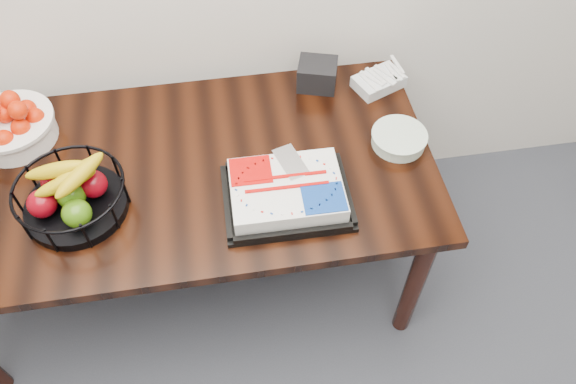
{
  "coord_description": "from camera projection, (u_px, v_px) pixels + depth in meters",
  "views": [
    {
      "loc": [
        0.18,
        0.7,
        2.25
      ],
      "look_at": [
        0.36,
        1.78,
        0.83
      ],
      "focal_mm": 35.0,
      "sensor_mm": 36.0,
      "label": 1
    }
  ],
  "objects": [
    {
      "name": "tangerine_bowl",
      "position": [
        9.0,
        122.0,
        1.98
      ],
      "size": [
        0.31,
        0.31,
        0.2
      ],
      "color": "white",
      "rests_on": "table"
    },
    {
      "name": "table",
      "position": [
        181.0,
        184.0,
        2.03
      ],
      "size": [
        1.8,
        0.9,
        0.75
      ],
      "color": "black",
      "rests_on": "ground"
    },
    {
      "name": "plate_stack",
      "position": [
        399.0,
        139.0,
        2.01
      ],
      "size": [
        0.2,
        0.2,
        0.05
      ],
      "color": "white",
      "rests_on": "table"
    },
    {
      "name": "napkin_box",
      "position": [
        317.0,
        74.0,
        2.18
      ],
      "size": [
        0.18,
        0.16,
        0.11
      ],
      "primitive_type": "cube",
      "rotation": [
        0.0,
        0.0,
        -0.29
      ],
      "color": "black",
      "rests_on": "table"
    },
    {
      "name": "cake_tray",
      "position": [
        287.0,
        192.0,
        1.84
      ],
      "size": [
        0.42,
        0.34,
        0.09
      ],
      "color": "black",
      "rests_on": "table"
    },
    {
      "name": "fruit_basket",
      "position": [
        71.0,
        195.0,
        1.79
      ],
      "size": [
        0.35,
        0.35,
        0.19
      ],
      "color": "black",
      "rests_on": "table"
    },
    {
      "name": "fork_bag",
      "position": [
        379.0,
        81.0,
        2.2
      ],
      "size": [
        0.22,
        0.19,
        0.05
      ],
      "color": "silver",
      "rests_on": "table"
    }
  ]
}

